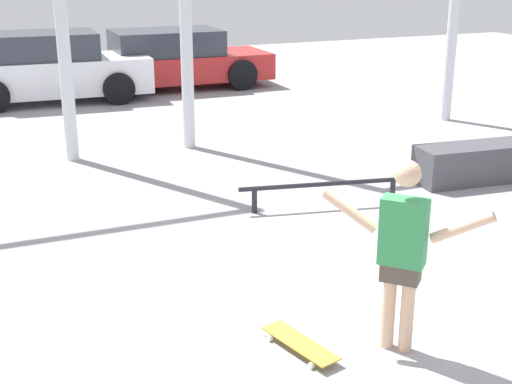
{
  "coord_description": "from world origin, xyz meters",
  "views": [
    {
      "loc": [
        -2.56,
        -5.34,
        3.11
      ],
      "look_at": [
        0.21,
        1.15,
        0.73
      ],
      "focal_mm": 50.0,
      "sensor_mm": 36.0,
      "label": 1
    }
  ],
  "objects_px": {
    "grind_box": "(487,162)",
    "grind_rail": "(325,187)",
    "skateboard": "(300,343)",
    "parked_car_red": "(172,60)",
    "parked_car_white": "(50,68)",
    "skateboarder": "(402,247)"
  },
  "relations": [
    {
      "from": "skateboard",
      "to": "grind_box",
      "type": "bearing_deg",
      "value": 110.37
    },
    {
      "from": "grind_rail",
      "to": "parked_car_white",
      "type": "height_order",
      "value": "parked_car_white"
    },
    {
      "from": "grind_rail",
      "to": "parked_car_red",
      "type": "distance_m",
      "value": 8.95
    },
    {
      "from": "grind_box",
      "to": "grind_rail",
      "type": "distance_m",
      "value": 2.7
    },
    {
      "from": "skateboarder",
      "to": "skateboard",
      "type": "xyz_separation_m",
      "value": [
        -0.74,
        0.28,
        -0.85
      ]
    },
    {
      "from": "grind_rail",
      "to": "grind_box",
      "type": "bearing_deg",
      "value": 2.96
    },
    {
      "from": "skateboarder",
      "to": "skateboard",
      "type": "distance_m",
      "value": 1.16
    },
    {
      "from": "parked_car_red",
      "to": "grind_rail",
      "type": "bearing_deg",
      "value": -93.19
    },
    {
      "from": "skateboard",
      "to": "parked_car_white",
      "type": "height_order",
      "value": "parked_car_white"
    },
    {
      "from": "grind_box",
      "to": "grind_rail",
      "type": "bearing_deg",
      "value": -177.04
    },
    {
      "from": "skateboard",
      "to": "parked_car_red",
      "type": "height_order",
      "value": "parked_car_red"
    },
    {
      "from": "skateboarder",
      "to": "parked_car_red",
      "type": "distance_m",
      "value": 12.29
    },
    {
      "from": "skateboard",
      "to": "parked_car_red",
      "type": "distance_m",
      "value": 12.16
    },
    {
      "from": "skateboarder",
      "to": "parked_car_white",
      "type": "xyz_separation_m",
      "value": [
        -1.12,
        11.64,
        -0.19
      ]
    },
    {
      "from": "grind_box",
      "to": "parked_car_red",
      "type": "distance_m",
      "value": 9.02
    },
    {
      "from": "skateboarder",
      "to": "grind_rail",
      "type": "height_order",
      "value": "skateboarder"
    },
    {
      "from": "skateboard",
      "to": "grind_rail",
      "type": "height_order",
      "value": "grind_rail"
    },
    {
      "from": "parked_car_red",
      "to": "parked_car_white",
      "type": "bearing_deg",
      "value": -168.69
    },
    {
      "from": "grind_box",
      "to": "grind_rail",
      "type": "relative_size",
      "value": 0.96
    },
    {
      "from": "parked_car_white",
      "to": "skateboard",
      "type": "bearing_deg",
      "value": -84.83
    },
    {
      "from": "grind_box",
      "to": "grind_rail",
      "type": "height_order",
      "value": "grind_box"
    },
    {
      "from": "grind_rail",
      "to": "parked_car_red",
      "type": "xyz_separation_m",
      "value": [
        0.68,
        8.92,
        0.4
      ]
    }
  ]
}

